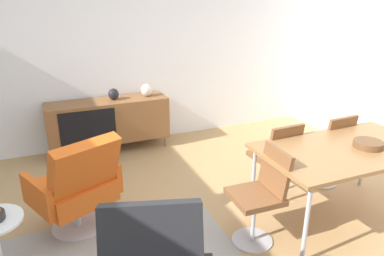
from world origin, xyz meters
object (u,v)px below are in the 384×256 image
object	(u,v)px
lounge_chair_red	(77,185)
vase_sculptural_dark	(147,90)
wooden_bowl_on_table	(368,144)
dining_table	(346,152)
dining_chair_near_window	(261,193)
vase_cobalt	(113,94)
dining_chair_back_left	(276,157)
sideboard	(108,120)
dining_chair_back_right	(329,147)

from	to	relation	value
lounge_chair_red	vase_sculptural_dark	bearing A→B (deg)	56.30
wooden_bowl_on_table	lounge_chair_red	size ratio (longest dim) A/B	0.27
dining_table	dining_chair_near_window	distance (m)	0.92
vase_cobalt	wooden_bowl_on_table	xyz separation A→B (m)	(1.81, -2.55, -0.03)
vase_cobalt	dining_chair_back_left	xyz separation A→B (m)	(1.28, -1.92, -0.33)
vase_cobalt	sideboard	bearing A→B (deg)	-178.86
vase_sculptural_dark	dining_chair_back_left	size ratio (longest dim) A/B	0.20
dining_table	lounge_chair_red	world-z (taller)	lounge_chair_red
vase_sculptural_dark	dining_chair_near_window	size ratio (longest dim) A/B	0.20
vase_cobalt	vase_sculptural_dark	world-z (taller)	vase_sculptural_dark
dining_chair_back_left	lounge_chair_red	bearing A→B (deg)	174.35
dining_table	dining_chair_near_window	bearing A→B (deg)	-179.89
dining_chair_near_window	dining_table	bearing A→B (deg)	0.11
vase_cobalt	vase_sculptural_dark	bearing A→B (deg)	0.00
lounge_chair_red	sideboard	bearing A→B (deg)	70.88
vase_sculptural_dark	vase_cobalt	bearing A→B (deg)	180.00
wooden_bowl_on_table	dining_chair_back_left	bearing A→B (deg)	130.35
dining_chair_back_left	dining_chair_back_right	xyz separation A→B (m)	(0.70, 0.00, 0.00)
dining_chair_back_right	dining_table	bearing A→B (deg)	-122.29
wooden_bowl_on_table	dining_chair_back_left	xyz separation A→B (m)	(-0.53, 0.63, -0.30)
vase_sculptural_dark	dining_chair_near_window	xyz separation A→B (m)	(0.28, -2.48, -0.34)
sideboard	dining_chair_back_left	xyz separation A→B (m)	(1.37, -1.92, 0.03)
dining_chair_back_left	dining_chair_near_window	xyz separation A→B (m)	(-0.54, -0.56, 0.00)
dining_chair_near_window	sideboard	bearing A→B (deg)	108.57
sideboard	vase_sculptural_dark	xyz separation A→B (m)	(0.55, 0.00, 0.37)
dining_table	dining_chair_back_right	world-z (taller)	dining_chair_back_right
vase_sculptural_dark	dining_chair_near_window	world-z (taller)	vase_sculptural_dark
sideboard	dining_chair_near_window	world-z (taller)	dining_chair_near_window
vase_sculptural_dark	wooden_bowl_on_table	distance (m)	2.88
vase_cobalt	wooden_bowl_on_table	world-z (taller)	vase_cobalt
dining_chair_back_left	wooden_bowl_on_table	bearing A→B (deg)	-49.65
vase_sculptural_dark	dining_chair_back_left	xyz separation A→B (m)	(0.82, -1.92, -0.34)
vase_sculptural_dark	dining_table	xyz separation A→B (m)	(1.17, -2.48, -0.11)
vase_cobalt	dining_table	size ratio (longest dim) A/B	0.10
wooden_bowl_on_table	dining_chair_near_window	world-z (taller)	dining_chair_near_window
vase_sculptural_dark	dining_chair_near_window	bearing A→B (deg)	-83.56
lounge_chair_red	vase_cobalt	bearing A→B (deg)	68.13
sideboard	dining_chair_back_right	bearing A→B (deg)	-42.73
sideboard	dining_table	bearing A→B (deg)	-55.19
dining_chair_back_left	dining_chair_back_right	bearing A→B (deg)	0.00
dining_table	dining_chair_back_right	bearing A→B (deg)	57.71
wooden_bowl_on_table	sideboard	bearing A→B (deg)	126.86
wooden_bowl_on_table	dining_chair_near_window	xyz separation A→B (m)	(-1.07, 0.07, -0.30)
dining_chair_back_right	vase_sculptural_dark	bearing A→B (deg)	128.43
wooden_bowl_on_table	vase_sculptural_dark	bearing A→B (deg)	118.02
dining_table	wooden_bowl_on_table	xyz separation A→B (m)	(0.19, -0.07, 0.07)
dining_chair_back_left	dining_chair_back_right	world-z (taller)	same
dining_table	dining_chair_near_window	world-z (taller)	dining_chair_near_window
vase_cobalt	vase_sculptural_dark	size ratio (longest dim) A/B	0.88
dining_table	dining_chair_back_right	xyz separation A→B (m)	(0.35, 0.56, -0.23)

